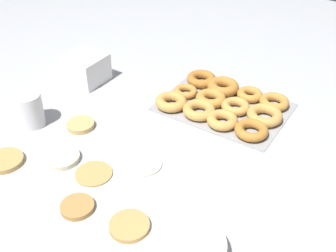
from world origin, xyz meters
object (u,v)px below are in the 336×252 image
object	(u,v)px
pancake_5	(94,173)
paper_cup	(29,110)
donut_tray	(223,103)
pancake_1	(62,158)
container_stack	(86,69)
pancake_6	(5,161)
pancake_2	(77,207)
batter_bowl	(189,250)
pancake_3	(81,124)
pancake_0	(144,163)
pancake_4	(129,226)

from	to	relation	value
pancake_5	paper_cup	size ratio (longest dim) A/B	0.93
pancake_5	donut_tray	world-z (taller)	donut_tray
pancake_1	container_stack	world-z (taller)	container_stack
pancake_1	pancake_6	world-z (taller)	pancake_1
donut_tray	container_stack	bearing A→B (deg)	12.45
pancake_2	batter_bowl	distance (m)	0.29
pancake_3	pancake_2	bearing A→B (deg)	130.64
donut_tray	batter_bowl	size ratio (longest dim) A/B	2.49
pancake_0	donut_tray	world-z (taller)	donut_tray
pancake_4	pancake_6	bearing A→B (deg)	0.47
pancake_4	batter_bowl	distance (m)	0.15
pancake_4	pancake_5	size ratio (longest dim) A/B	0.95
batter_bowl	paper_cup	world-z (taller)	paper_cup
pancake_5	paper_cup	world-z (taller)	paper_cup
pancake_2	pancake_5	xyz separation A→B (m)	(0.05, -0.11, -0.00)
pancake_0	batter_bowl	bearing A→B (deg)	143.23
paper_cup	batter_bowl	bearing A→B (deg)	166.45
donut_tray	container_stack	distance (m)	0.49
paper_cup	donut_tray	bearing A→B (deg)	-138.57
pancake_0	pancake_2	world-z (taller)	pancake_2
pancake_0	pancake_3	size ratio (longest dim) A/B	1.18
donut_tray	paper_cup	bearing A→B (deg)	41.43
pancake_2	donut_tray	bearing A→B (deg)	-99.41
pancake_2	paper_cup	world-z (taller)	paper_cup
pancake_3	batter_bowl	distance (m)	0.56
pancake_6	batter_bowl	distance (m)	0.57
pancake_4	paper_cup	size ratio (longest dim) A/B	0.89
pancake_1	pancake_2	distance (m)	0.19
pancake_2	pancake_4	distance (m)	0.14
pancake_3	pancake_1	bearing A→B (deg)	112.39
pancake_4	pancake_5	distance (m)	0.21
pancake_4	donut_tray	bearing A→B (deg)	-85.53
donut_tray	batter_bowl	bearing A→B (deg)	109.64
pancake_5	container_stack	world-z (taller)	container_stack
pancake_1	pancake_4	world-z (taller)	pancake_1
pancake_2	pancake_4	world-z (taller)	same
pancake_5	container_stack	size ratio (longest dim) A/B	0.77
pancake_1	container_stack	size ratio (longest dim) A/B	0.77
donut_tray	pancake_0	bearing A→B (deg)	81.45
pancake_4	paper_cup	xyz separation A→B (m)	(0.49, -0.16, 0.05)
container_stack	paper_cup	world-z (taller)	paper_cup
pancake_4	paper_cup	bearing A→B (deg)	-18.17
pancake_5	paper_cup	bearing A→B (deg)	-12.82
pancake_6	batter_bowl	size ratio (longest dim) A/B	0.63
pancake_3	pancake_4	xyz separation A→B (m)	(-0.36, 0.23, -0.00)
pancake_1	paper_cup	xyz separation A→B (m)	(0.19, -0.07, 0.05)
pancake_3	pancake_0	bearing A→B (deg)	171.44
pancake_3	pancake_4	size ratio (longest dim) A/B	0.88
pancake_1	donut_tray	world-z (taller)	donut_tray
pancake_4	pancake_6	distance (m)	0.42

